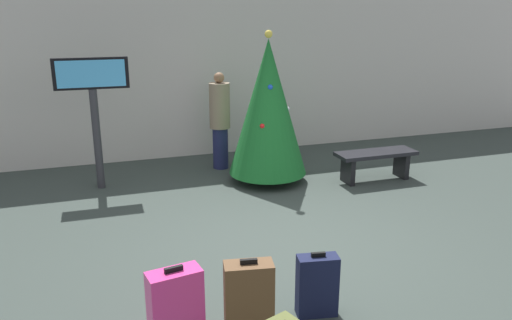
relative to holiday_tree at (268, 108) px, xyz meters
The scene contains 9 objects.
ground_plane 2.72m from the holiday_tree, 104.81° to the right, with size 16.00×16.00×0.00m, color #38423D.
back_wall 2.07m from the holiday_tree, 107.68° to the left, with size 16.00×0.20×2.95m, color beige.
holiday_tree is the anchor object (origin of this frame).
flight_info_kiosk 2.64m from the holiday_tree, 168.34° to the left, with size 1.08×0.12×2.01m.
waiting_bench 1.95m from the holiday_tree, 16.67° to the right, with size 1.32×0.44×0.48m.
traveller_0 1.13m from the holiday_tree, 120.02° to the left, with size 0.48×0.48×1.67m.
suitcase_0 3.85m from the holiday_tree, 102.83° to the right, with size 0.39×0.23×0.62m.
suitcase_2 4.21m from the holiday_tree, 111.84° to the right, with size 0.43×0.26×0.76m.
suitcase_3 4.42m from the holiday_tree, 119.35° to the right, with size 0.45×0.26×0.77m.
Camera 1 is at (-2.00, -4.93, 2.68)m, focal length 35.37 mm.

